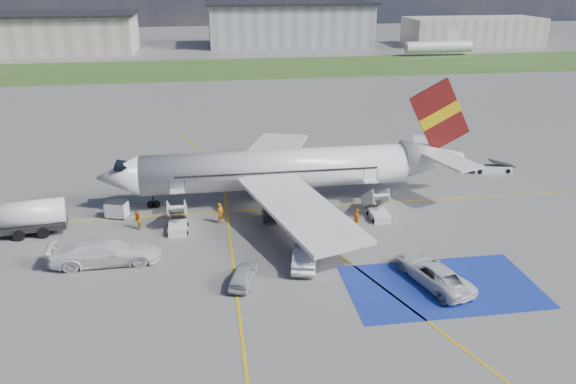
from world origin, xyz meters
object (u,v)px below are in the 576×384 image
(airliner, at_px, (291,168))
(van_white_b, at_px, (105,249))
(gpu_cart, at_px, (117,210))
(belt_loader, at_px, (492,169))
(van_white_a, at_px, (433,270))
(fuel_tanker, at_px, (11,222))
(car_silver_b, at_px, (305,255))
(car_silver_a, at_px, (244,275))

(airliner, distance_m, van_white_b, 19.74)
(gpu_cart, height_order, van_white_b, van_white_b)
(belt_loader, relative_size, van_white_b, 0.75)
(gpu_cart, bearing_deg, belt_loader, 27.38)
(airliner, xyz_separation_m, gpu_cart, (-16.71, -1.76, -2.66))
(belt_loader, xyz_separation_m, van_white_a, (-16.17, -22.27, 0.69))
(fuel_tanker, height_order, gpu_cart, fuel_tanker)
(airliner, height_order, gpu_cart, airliner)
(van_white_b, bearing_deg, belt_loader, -70.10)
(belt_loader, height_order, car_silver_b, car_silver_b)
(gpu_cart, distance_m, car_silver_a, 17.39)
(belt_loader, relative_size, van_white_a, 0.86)
(belt_loader, bearing_deg, van_white_b, -154.19)
(airliner, distance_m, gpu_cart, 17.01)
(gpu_cart, bearing_deg, car_silver_b, -17.96)
(gpu_cart, bearing_deg, van_white_a, -14.07)
(gpu_cart, xyz_separation_m, van_white_a, (24.75, -15.51, 0.32))
(airliner, relative_size, car_silver_a, 8.95)
(car_silver_a, bearing_deg, van_white_a, -170.28)
(fuel_tanker, xyz_separation_m, car_silver_a, (19.32, -10.91, -0.60))
(gpu_cart, height_order, van_white_a, van_white_a)
(fuel_tanker, bearing_deg, gpu_cart, 10.38)
(fuel_tanker, height_order, van_white_a, fuel_tanker)
(gpu_cart, relative_size, car_silver_a, 0.54)
(fuel_tanker, relative_size, car_silver_b, 1.79)
(car_silver_b, height_order, van_white_b, van_white_b)
(car_silver_b, bearing_deg, gpu_cart, -22.14)
(car_silver_b, bearing_deg, van_white_b, 4.44)
(fuel_tanker, distance_m, car_silver_b, 25.87)
(belt_loader, relative_size, car_silver_b, 0.92)
(airliner, bearing_deg, gpu_cart, -173.98)
(car_silver_a, bearing_deg, car_silver_b, -139.57)
(airliner, relative_size, van_white_b, 5.75)
(van_white_a, bearing_deg, car_silver_a, -23.56)
(fuel_tanker, relative_size, gpu_cart, 4.21)
(car_silver_b, height_order, van_white_a, van_white_a)
(airliner, relative_size, belt_loader, 7.67)
(car_silver_a, relative_size, van_white_b, 0.64)
(van_white_b, bearing_deg, car_silver_a, -115.09)
(van_white_b, bearing_deg, fuel_tanker, 53.37)
(belt_loader, distance_m, van_white_a, 27.53)
(belt_loader, distance_m, car_silver_a, 36.34)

